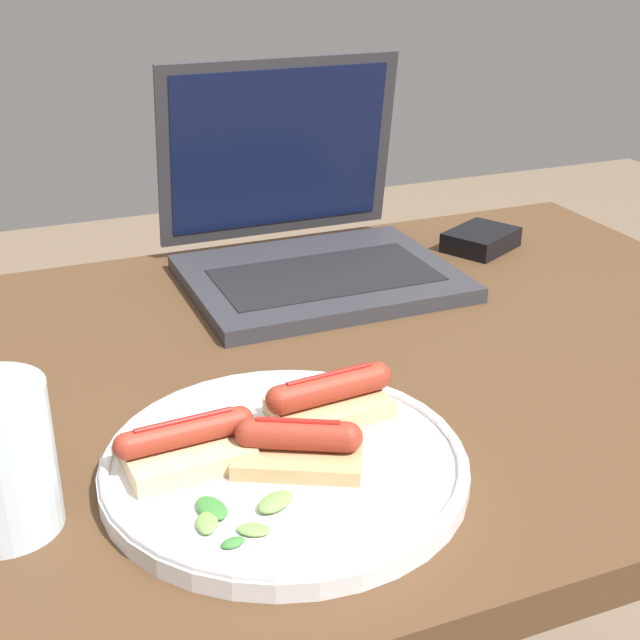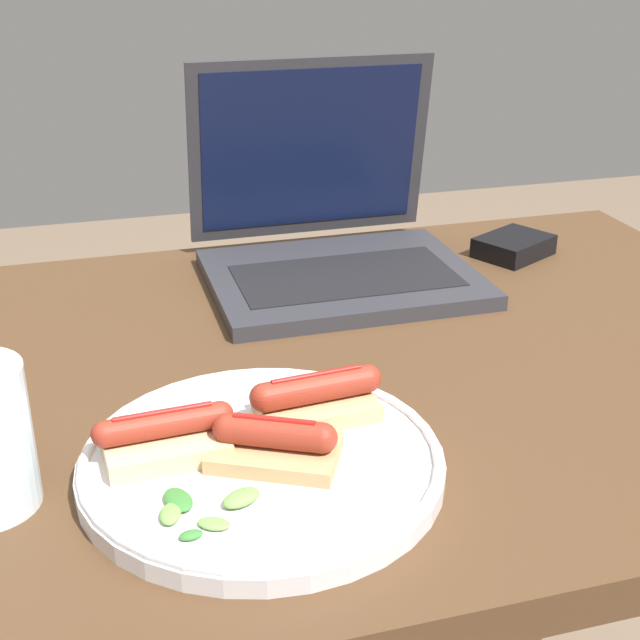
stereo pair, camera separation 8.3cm
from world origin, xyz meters
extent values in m
cube|color=#4C331E|center=(0.00, 0.00, 0.76)|extent=(1.02, 0.73, 0.04)
cylinder|color=#4C331E|center=(0.43, 0.29, 0.37)|extent=(0.04, 0.04, 0.74)
cube|color=#2D2D33|center=(0.04, 0.18, 0.79)|extent=(0.31, 0.25, 0.02)
cube|color=black|center=(0.04, 0.17, 0.80)|extent=(0.26, 0.14, 0.00)
cube|color=#2D2D33|center=(0.04, 0.33, 0.91)|extent=(0.31, 0.04, 0.23)
cube|color=#0C1433|center=(0.04, 0.32, 0.91)|extent=(0.28, 0.03, 0.20)
cylinder|color=silver|center=(-0.14, -0.18, 0.79)|extent=(0.29, 0.29, 0.02)
torus|color=silver|center=(-0.14, -0.18, 0.80)|extent=(0.29, 0.29, 0.01)
cube|color=tan|center=(-0.13, -0.18, 0.80)|extent=(0.12, 0.10, 0.01)
cylinder|color=maroon|center=(-0.13, -0.18, 0.82)|extent=(0.08, 0.06, 0.02)
sphere|color=maroon|center=(-0.16, -0.17, 0.82)|extent=(0.02, 0.02, 0.02)
sphere|color=maroon|center=(-0.09, -0.20, 0.82)|extent=(0.02, 0.02, 0.02)
cylinder|color=red|center=(-0.13, -0.18, 0.83)|extent=(0.06, 0.03, 0.00)
cube|color=tan|center=(-0.08, -0.13, 0.80)|extent=(0.10, 0.07, 0.01)
cylinder|color=maroon|center=(-0.08, -0.13, 0.82)|extent=(0.09, 0.03, 0.02)
sphere|color=maroon|center=(-0.03, -0.12, 0.82)|extent=(0.02, 0.02, 0.02)
sphere|color=maroon|center=(-0.12, -0.13, 0.82)|extent=(0.02, 0.02, 0.02)
cylinder|color=red|center=(-0.08, -0.13, 0.83)|extent=(0.08, 0.01, 0.01)
cube|color=#D6B784|center=(-0.21, -0.15, 0.80)|extent=(0.10, 0.07, 0.02)
cylinder|color=maroon|center=(-0.21, -0.15, 0.82)|extent=(0.09, 0.03, 0.02)
sphere|color=maroon|center=(-0.16, -0.15, 0.82)|extent=(0.02, 0.02, 0.02)
sphere|color=maroon|center=(-0.25, -0.15, 0.82)|extent=(0.02, 0.02, 0.02)
cylinder|color=red|center=(-0.21, -0.15, 0.83)|extent=(0.08, 0.01, 0.00)
ellipsoid|color=#709E4C|center=(-0.16, -0.23, 0.80)|extent=(0.04, 0.03, 0.01)
ellipsoid|color=#709E4C|center=(-0.19, -0.25, 0.80)|extent=(0.03, 0.02, 0.01)
ellipsoid|color=#387A33|center=(-0.20, -0.26, 0.80)|extent=(0.02, 0.01, 0.01)
ellipsoid|color=#387A33|center=(-0.21, -0.22, 0.80)|extent=(0.03, 0.04, 0.01)
ellipsoid|color=#709E4C|center=(-0.21, -0.24, 0.80)|extent=(0.02, 0.03, 0.01)
cube|color=black|center=(0.29, 0.22, 0.79)|extent=(0.12, 0.11, 0.03)
camera|label=1|loc=(-0.33, -0.74, 1.18)|focal=50.00mm
camera|label=2|loc=(-0.26, -0.76, 1.18)|focal=50.00mm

